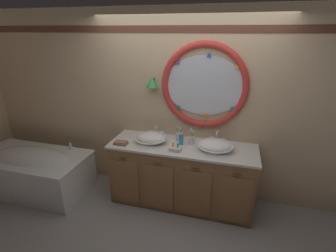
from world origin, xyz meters
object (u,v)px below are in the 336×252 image
at_px(sink_basin_right, 215,145).
at_px(soap_dispenser, 181,139).
at_px(bathtub, 33,169).
at_px(toothbrush_holder_right, 191,140).
at_px(toothbrush_holder_left, 179,136).
at_px(toiletry_basket, 175,149).
at_px(sink_basin_left, 151,138).
at_px(folded_hand_towel, 121,143).

height_order(sink_basin_right, soap_dispenser, soap_dispenser).
distance_m(bathtub, toothbrush_holder_right, 2.43).
bearing_deg(toothbrush_holder_left, soap_dispenser, -66.58).
xyz_separation_m(bathtub, soap_dispenser, (2.20, 0.34, 0.61)).
bearing_deg(toothbrush_holder_left, bathtub, -167.30).
relative_size(bathtub, soap_dispenser, 9.25).
relative_size(toothbrush_holder_left, toothbrush_holder_right, 0.90).
bearing_deg(toiletry_basket, sink_basin_left, 158.89).
bearing_deg(toiletry_basket, bathtub, -176.04).
height_order(toothbrush_holder_left, folded_hand_towel, toothbrush_holder_left).
distance_m(sink_basin_left, soap_dispenser, 0.41).
bearing_deg(sink_basin_right, folded_hand_towel, -172.54).
xyz_separation_m(toothbrush_holder_right, soap_dispenser, (-0.13, -0.06, 0.02)).
xyz_separation_m(sink_basin_right, folded_hand_towel, (-1.23, -0.16, -0.05)).
relative_size(sink_basin_left, folded_hand_towel, 2.41).
relative_size(sink_basin_right, soap_dispenser, 2.52).
bearing_deg(soap_dispenser, toiletry_basket, -98.61).
xyz_separation_m(toothbrush_holder_right, toiletry_basket, (-0.16, -0.25, -0.03)).
height_order(bathtub, toothbrush_holder_right, toothbrush_holder_right).
bearing_deg(sink_basin_right, toiletry_basket, -163.20).
height_order(bathtub, toothbrush_holder_left, toothbrush_holder_left).
distance_m(sink_basin_right, folded_hand_towel, 1.24).
bearing_deg(toiletry_basket, folded_hand_towel, -178.81).
distance_m(toothbrush_holder_left, folded_hand_towel, 0.80).
bearing_deg(toothbrush_holder_right, sink_basin_right, -18.12).
xyz_separation_m(bathtub, sink_basin_right, (2.65, 0.30, 0.60)).
xyz_separation_m(bathtub, toiletry_basket, (2.17, 0.15, 0.56)).
height_order(sink_basin_right, toiletry_basket, sink_basin_right).
bearing_deg(toothbrush_holder_left, sink_basin_left, -151.62).
distance_m(sink_basin_left, toothbrush_holder_right, 0.54).
distance_m(sink_basin_left, sink_basin_right, 0.86).
bearing_deg(toothbrush_holder_left, sink_basin_right, -20.02).
height_order(sink_basin_left, toiletry_basket, sink_basin_left).
xyz_separation_m(toothbrush_holder_left, soap_dispenser, (0.06, -0.14, 0.02)).
bearing_deg(sink_basin_right, sink_basin_left, 180.00).
bearing_deg(toothbrush_holder_right, soap_dispenser, -155.89).
distance_m(sink_basin_right, toothbrush_holder_left, 0.54).
height_order(toothbrush_holder_left, soap_dispenser, toothbrush_holder_left).
xyz_separation_m(toothbrush_holder_right, folded_hand_towel, (-0.91, -0.27, -0.04)).
xyz_separation_m(sink_basin_left, soap_dispenser, (0.41, 0.05, 0.01)).
height_order(sink_basin_right, toothbrush_holder_right, toothbrush_holder_right).
bearing_deg(toothbrush_holder_right, sink_basin_left, -168.83).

